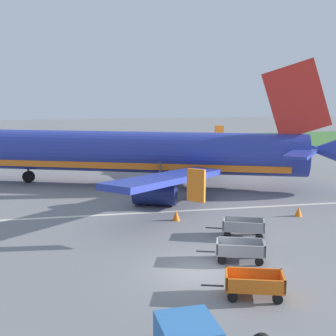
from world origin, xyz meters
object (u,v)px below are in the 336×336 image
object	(u,v)px
baggage_cart_nearest	(254,284)
baggage_cart_third_in_row	(243,227)
traffic_cone_near_plane	(298,211)
traffic_cone_mid_apron	(176,215)
airplane	(148,153)
baggage_cart_second_in_row	(240,250)

from	to	relation	value
baggage_cart_nearest	baggage_cart_third_in_row	xyz separation A→B (m)	(2.41, 7.94, 0.00)
traffic_cone_near_plane	traffic_cone_mid_apron	size ratio (longest dim) A/B	0.99
baggage_cart_third_in_row	traffic_cone_mid_apron	xyz separation A→B (m)	(-3.27, 4.16, -0.26)
traffic_cone_mid_apron	airplane	bearing A→B (deg)	91.19
airplane	baggage_cart_second_in_row	bearing A→B (deg)	-84.21
baggage_cart_nearest	baggage_cart_third_in_row	size ratio (longest dim) A/B	1.01
baggage_cart_third_in_row	traffic_cone_near_plane	distance (m)	6.45
baggage_cart_second_in_row	baggage_cart_third_in_row	bearing A→B (deg)	67.65
baggage_cart_second_in_row	traffic_cone_near_plane	xyz separation A→B (m)	(6.95, 7.34, -0.26)
baggage_cart_second_in_row	airplane	bearing A→B (deg)	95.79
traffic_cone_mid_apron	baggage_cart_nearest	bearing A→B (deg)	-85.96
traffic_cone_near_plane	baggage_cart_second_in_row	bearing A→B (deg)	-133.44
airplane	baggage_cart_nearest	size ratio (longest dim) A/B	10.11
airplane	traffic_cone_near_plane	xyz separation A→B (m)	(8.89, -11.77, -2.71)
baggage_cart_nearest	traffic_cone_mid_apron	xyz separation A→B (m)	(-0.85, 12.10, -0.26)
baggage_cart_nearest	traffic_cone_near_plane	bearing A→B (deg)	55.80
traffic_cone_near_plane	traffic_cone_mid_apron	xyz separation A→B (m)	(-8.65, 0.62, 0.00)
baggage_cart_nearest	traffic_cone_near_plane	xyz separation A→B (m)	(7.80, 11.48, -0.26)
baggage_cart_third_in_row	traffic_cone_near_plane	bearing A→B (deg)	33.31
baggage_cart_nearest	baggage_cart_second_in_row	xyz separation A→B (m)	(0.85, 4.14, 0.00)
baggage_cart_nearest	traffic_cone_mid_apron	bearing A→B (deg)	94.04
baggage_cart_nearest	baggage_cart_second_in_row	distance (m)	4.23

